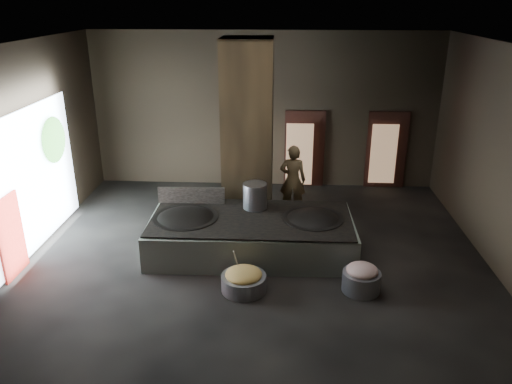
# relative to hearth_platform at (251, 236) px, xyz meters

# --- Properties ---
(floor) EXTENTS (10.00, 9.00, 0.10)m
(floor) POSITION_rel_hearth_platform_xyz_m (0.11, -0.13, -0.44)
(floor) COLOR black
(floor) RESTS_ON ground
(ceiling) EXTENTS (10.00, 9.00, 0.10)m
(ceiling) POSITION_rel_hearth_platform_xyz_m (0.11, -0.13, 4.16)
(ceiling) COLOR black
(ceiling) RESTS_ON back_wall
(back_wall) EXTENTS (10.00, 0.10, 4.50)m
(back_wall) POSITION_rel_hearth_platform_xyz_m (0.11, 4.42, 1.86)
(back_wall) COLOR black
(back_wall) RESTS_ON ground
(front_wall) EXTENTS (10.00, 0.10, 4.50)m
(front_wall) POSITION_rel_hearth_platform_xyz_m (0.11, -4.68, 1.86)
(front_wall) COLOR black
(front_wall) RESTS_ON ground
(left_wall) EXTENTS (0.10, 9.00, 4.50)m
(left_wall) POSITION_rel_hearth_platform_xyz_m (-4.94, -0.13, 1.86)
(left_wall) COLOR black
(left_wall) RESTS_ON ground
(right_wall) EXTENTS (0.10, 9.00, 4.50)m
(right_wall) POSITION_rel_hearth_platform_xyz_m (5.16, -0.13, 1.86)
(right_wall) COLOR black
(right_wall) RESTS_ON ground
(pillar) EXTENTS (1.20, 1.20, 4.50)m
(pillar) POSITION_rel_hearth_platform_xyz_m (-0.19, 1.77, 1.86)
(pillar) COLOR black
(pillar) RESTS_ON ground
(hearth_platform) EXTENTS (4.52, 2.23, 0.78)m
(hearth_platform) POSITION_rel_hearth_platform_xyz_m (0.00, 0.00, 0.00)
(hearth_platform) COLOR #ACBCA9
(hearth_platform) RESTS_ON ground
(platform_cap) EXTENTS (4.38, 2.10, 0.03)m
(platform_cap) POSITION_rel_hearth_platform_xyz_m (0.00, 0.00, 0.43)
(platform_cap) COLOR black
(platform_cap) RESTS_ON hearth_platform
(wok_left) EXTENTS (1.41, 1.41, 0.39)m
(wok_left) POSITION_rel_hearth_platform_xyz_m (-1.45, -0.05, 0.36)
(wok_left) COLOR black
(wok_left) RESTS_ON hearth_platform
(wok_left_rim) EXTENTS (1.44, 1.44, 0.05)m
(wok_left_rim) POSITION_rel_hearth_platform_xyz_m (-1.45, -0.05, 0.43)
(wok_left_rim) COLOR black
(wok_left_rim) RESTS_ON hearth_platform
(wok_right) EXTENTS (1.31, 1.31, 0.37)m
(wok_right) POSITION_rel_hearth_platform_xyz_m (1.35, 0.05, 0.36)
(wok_right) COLOR black
(wok_right) RESTS_ON hearth_platform
(wok_right_rim) EXTENTS (1.34, 1.34, 0.05)m
(wok_right_rim) POSITION_rel_hearth_platform_xyz_m (1.35, 0.05, 0.43)
(wok_right_rim) COLOR black
(wok_right_rim) RESTS_ON hearth_platform
(stock_pot) EXTENTS (0.54, 0.54, 0.58)m
(stock_pot) POSITION_rel_hearth_platform_xyz_m (0.05, 0.55, 0.74)
(stock_pot) COLOR #9C9DA3
(stock_pot) RESTS_ON hearth_platform
(splash_guard) EXTENTS (1.56, 0.09, 0.39)m
(splash_guard) POSITION_rel_hearth_platform_xyz_m (-1.45, 0.75, 0.64)
(splash_guard) COLOR black
(splash_guard) RESTS_ON hearth_platform
(cook) EXTENTS (0.71, 0.50, 1.86)m
(cook) POSITION_rel_hearth_platform_xyz_m (0.94, 2.19, 0.54)
(cook) COLOR olive
(cook) RESTS_ON ground
(veg_basin) EXTENTS (1.03, 1.03, 0.32)m
(veg_basin) POSITION_rel_hearth_platform_xyz_m (-0.05, -1.60, -0.23)
(veg_basin) COLOR gray
(veg_basin) RESTS_ON ground
(veg_fill) EXTENTS (0.72, 0.72, 0.22)m
(veg_fill) POSITION_rel_hearth_platform_xyz_m (-0.05, -1.60, -0.04)
(veg_fill) COLOR #A2B055
(veg_fill) RESTS_ON veg_basin
(ladle) EXTENTS (0.11, 0.34, 0.63)m
(ladle) POSITION_rel_hearth_platform_xyz_m (-0.20, -1.45, 0.16)
(ladle) COLOR #9C9DA3
(ladle) RESTS_ON veg_basin
(meat_basin) EXTENTS (0.97, 0.97, 0.41)m
(meat_basin) POSITION_rel_hearth_platform_xyz_m (2.23, -1.48, -0.19)
(meat_basin) COLOR gray
(meat_basin) RESTS_ON ground
(meat_fill) EXTENTS (0.61, 0.61, 0.23)m
(meat_fill) POSITION_rel_hearth_platform_xyz_m (2.23, -1.48, 0.06)
(meat_fill) COLOR tan
(meat_fill) RESTS_ON meat_basin
(doorway_near) EXTENTS (1.18, 0.08, 2.38)m
(doorway_near) POSITION_rel_hearth_platform_xyz_m (1.31, 4.32, 0.71)
(doorway_near) COLOR black
(doorway_near) RESTS_ON ground
(doorway_near_glow) EXTENTS (0.78, 0.04, 1.84)m
(doorway_near_glow) POSITION_rel_hearth_platform_xyz_m (1.15, 4.03, 0.66)
(doorway_near_glow) COLOR #8C6647
(doorway_near_glow) RESTS_ON ground
(doorway_far) EXTENTS (1.18, 0.08, 2.38)m
(doorway_far) POSITION_rel_hearth_platform_xyz_m (3.71, 4.32, 0.71)
(doorway_far) COLOR black
(doorway_far) RESTS_ON ground
(doorway_far_glow) EXTENTS (0.75, 0.04, 1.78)m
(doorway_far_glow) POSITION_rel_hearth_platform_xyz_m (3.61, 4.21, 0.66)
(doorway_far_glow) COLOR #8C6647
(doorway_far_glow) RESTS_ON ground
(left_opening) EXTENTS (0.04, 4.20, 3.10)m
(left_opening) POSITION_rel_hearth_platform_xyz_m (-4.84, 0.07, 1.21)
(left_opening) COLOR white
(left_opening) RESTS_ON ground
(pavilion_sliver) EXTENTS (0.05, 0.90, 1.70)m
(pavilion_sliver) POSITION_rel_hearth_platform_xyz_m (-4.77, -1.23, 0.46)
(pavilion_sliver) COLOR maroon
(pavilion_sliver) RESTS_ON ground
(tree_silhouette) EXTENTS (0.28, 1.10, 1.10)m
(tree_silhouette) POSITION_rel_hearth_platform_xyz_m (-4.74, 1.17, 1.81)
(tree_silhouette) COLOR #194714
(tree_silhouette) RESTS_ON left_opening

